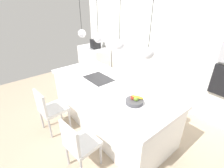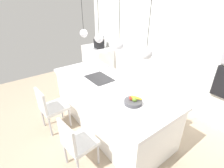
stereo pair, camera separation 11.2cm
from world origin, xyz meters
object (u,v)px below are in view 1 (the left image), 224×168
object	(u,v)px
chair_near	(50,108)
chair_middle	(79,143)
fruit_bowl	(135,101)
coffee_machine	(95,43)

from	to	relation	value
chair_near	chair_middle	distance (m)	1.06
fruit_bowl	chair_middle	xyz separation A→B (m)	(-0.20, -0.88, -0.45)
fruit_bowl	chair_middle	bearing A→B (deg)	-102.87
fruit_bowl	chair_near	size ratio (longest dim) A/B	0.30
fruit_bowl	chair_near	xyz separation A→B (m)	(-1.26, -0.88, -0.44)
coffee_machine	chair_near	size ratio (longest dim) A/B	0.43
fruit_bowl	chair_near	world-z (taller)	fruit_bowl
coffee_machine	chair_middle	xyz separation A→B (m)	(2.80, -2.23, -0.50)
coffee_machine	chair_middle	distance (m)	3.61
chair_near	fruit_bowl	bearing A→B (deg)	35.01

